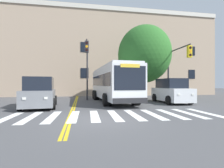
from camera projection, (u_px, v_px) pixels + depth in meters
ground_plane at (101, 120)px, 8.18m from camera, size 120.00×120.00×0.00m
crosswalk at (115, 115)px, 9.46m from camera, size 11.34×3.85×0.01m
lane_line_yellow_inner at (77, 97)px, 22.84m from camera, size 0.12×36.00×0.01m
lane_line_yellow_outer at (78, 97)px, 22.87m from camera, size 0.12×36.00×0.01m
city_bus at (112, 83)px, 16.92m from camera, size 3.33×10.98×3.30m
car_grey_near_lane at (40, 93)px, 12.67m from camera, size 2.65×4.89×2.19m
car_white_far_lane at (171, 91)px, 15.80m from camera, size 2.25×4.67×2.19m
traffic_light_near_corner at (176, 63)px, 16.73m from camera, size 0.35×4.05×5.49m
traffic_light_overhead at (87, 61)px, 17.15m from camera, size 0.42×4.11×5.90m
street_tree_curbside_large at (144, 54)px, 19.37m from camera, size 7.68×8.02×8.23m
building_facade at (84, 55)px, 28.92m from camera, size 41.73×8.90×13.11m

